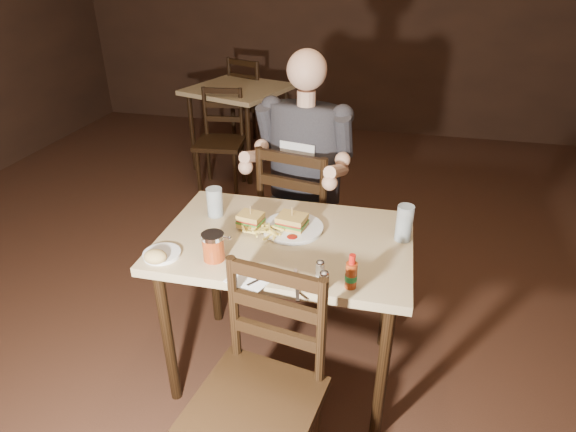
% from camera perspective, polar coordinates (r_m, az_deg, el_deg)
% --- Properties ---
extents(room_shell, '(7.00, 7.00, 7.00)m').
position_cam_1_polar(room_shell, '(2.22, -5.54, 17.03)').
color(room_shell, black).
rests_on(room_shell, ground).
extents(main_table, '(1.08, 0.72, 0.77)m').
position_cam_1_polar(main_table, '(2.12, -0.31, -4.77)').
color(main_table, tan).
rests_on(main_table, ground).
extents(bg_table, '(1.00, 1.00, 0.77)m').
position_cam_1_polar(bg_table, '(4.61, -5.88, 13.89)').
color(bg_table, tan).
rests_on(bg_table, ground).
extents(chair_far, '(0.53, 0.57, 0.97)m').
position_cam_1_polar(chair_far, '(2.80, 2.00, -0.39)').
color(chair_far, black).
rests_on(chair_far, ground).
extents(chair_near, '(0.49, 0.53, 0.92)m').
position_cam_1_polar(chair_near, '(1.81, -3.96, -21.51)').
color(chair_near, black).
rests_on(chair_near, ground).
extents(bg_chair_far, '(0.58, 0.60, 0.94)m').
position_cam_1_polar(bg_chair_far, '(5.17, -3.79, 13.20)').
color(bg_chair_far, black).
rests_on(bg_chair_far, ground).
extents(bg_chair_near, '(0.44, 0.47, 0.85)m').
position_cam_1_polar(bg_chair_near, '(4.19, -8.10, 8.60)').
color(bg_chair_near, black).
rests_on(bg_chair_near, ground).
extents(diner, '(0.62, 0.53, 0.94)m').
position_cam_1_polar(diner, '(2.56, 1.76, 8.68)').
color(diner, '#2C2C31').
rests_on(diner, chair_far).
extents(dinner_plate, '(0.26, 0.26, 0.02)m').
position_cam_1_polar(dinner_plate, '(2.12, 0.54, -1.51)').
color(dinner_plate, white).
rests_on(dinner_plate, main_table).
extents(sandwich_left, '(0.12, 0.10, 0.09)m').
position_cam_1_polar(sandwich_left, '(2.11, -4.46, -0.06)').
color(sandwich_left, '#D5AF55').
rests_on(sandwich_left, dinner_plate).
extents(sandwich_right, '(0.14, 0.12, 0.10)m').
position_cam_1_polar(sandwich_right, '(2.09, 0.48, -0.17)').
color(sandwich_right, '#D5AF55').
rests_on(sandwich_right, dinner_plate).
extents(fries_pile, '(0.23, 0.16, 0.04)m').
position_cam_1_polar(fries_pile, '(2.08, -3.13, -1.41)').
color(fries_pile, '#E2CB59').
rests_on(fries_pile, dinner_plate).
extents(ketchup_dollop, '(0.05, 0.05, 0.01)m').
position_cam_1_polar(ketchup_dollop, '(2.03, 0.50, -2.48)').
color(ketchup_dollop, maroon).
rests_on(ketchup_dollop, dinner_plate).
extents(glass_left, '(0.07, 0.07, 0.14)m').
position_cam_1_polar(glass_left, '(2.24, -8.67, 1.63)').
color(glass_left, silver).
rests_on(glass_left, main_table).
extents(glass_right, '(0.07, 0.07, 0.16)m').
position_cam_1_polar(glass_right, '(2.07, 13.62, -0.82)').
color(glass_right, silver).
rests_on(glass_right, main_table).
extents(hot_sauce, '(0.04, 0.04, 0.14)m').
position_cam_1_polar(hot_sauce, '(1.75, 7.52, -6.51)').
color(hot_sauce, maroon).
rests_on(hot_sauce, main_table).
extents(salt_shaker, '(0.03, 0.03, 0.06)m').
position_cam_1_polar(salt_shaker, '(1.82, 3.82, -6.24)').
color(salt_shaker, white).
rests_on(salt_shaker, main_table).
extents(pepper_shaker, '(0.04, 0.04, 0.07)m').
position_cam_1_polar(pepper_shaker, '(1.76, 4.29, -7.58)').
color(pepper_shaker, '#38332D').
rests_on(pepper_shaker, main_table).
extents(syrup_dispenser, '(0.09, 0.09, 0.12)m').
position_cam_1_polar(syrup_dispenser, '(1.92, -8.83, -3.61)').
color(syrup_dispenser, maroon).
rests_on(syrup_dispenser, main_table).
extents(napkin, '(0.19, 0.18, 0.00)m').
position_cam_1_polar(napkin, '(1.82, -4.50, -7.42)').
color(napkin, white).
rests_on(napkin, main_table).
extents(knife, '(0.06, 0.19, 0.00)m').
position_cam_1_polar(knife, '(1.78, 1.03, -8.12)').
color(knife, silver).
rests_on(knife, napkin).
extents(fork, '(0.10, 0.13, 0.00)m').
position_cam_1_polar(fork, '(1.82, -2.92, -7.32)').
color(fork, silver).
rests_on(fork, napkin).
extents(side_plate, '(0.15, 0.15, 0.01)m').
position_cam_1_polar(side_plate, '(2.01, -14.70, -4.46)').
color(side_plate, white).
rests_on(side_plate, main_table).
extents(bread_roll, '(0.09, 0.08, 0.05)m').
position_cam_1_polar(bread_roll, '(1.94, -15.46, -4.66)').
color(bread_roll, tan).
rests_on(bread_roll, side_plate).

